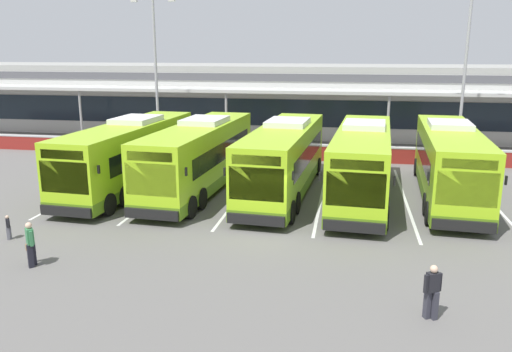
{
  "coord_description": "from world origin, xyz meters",
  "views": [
    {
      "loc": [
        3.32,
        -20.14,
        7.42
      ],
      "look_at": [
        -0.87,
        3.0,
        1.6
      ],
      "focal_mm": 36.17,
      "sensor_mm": 36.0,
      "label": 1
    }
  ],
  "objects_px": {
    "coach_bus_left_centre": "(200,158)",
    "coach_bus_centre": "(284,160)",
    "coach_bus_leftmost": "(130,156)",
    "pedestrian_child": "(8,226)",
    "pedestrian_in_dark_coat": "(432,290)",
    "pedestrian_with_handbag": "(30,243)",
    "lamp_post_west": "(156,65)",
    "coach_bus_rightmost": "(449,164)",
    "coach_bus_right_centre": "(362,164)",
    "lamp_post_centre": "(465,67)"
  },
  "relations": [
    {
      "from": "coach_bus_right_centre",
      "to": "pedestrian_child",
      "type": "relative_size",
      "value": 12.23
    },
    {
      "from": "coach_bus_left_centre",
      "to": "pedestrian_in_dark_coat",
      "type": "xyz_separation_m",
      "value": [
        10.24,
        -12.06,
        -0.91
      ]
    },
    {
      "from": "coach_bus_centre",
      "to": "lamp_post_west",
      "type": "distance_m",
      "value": 15.68
    },
    {
      "from": "coach_bus_rightmost",
      "to": "coach_bus_leftmost",
      "type": "bearing_deg",
      "value": -176.25
    },
    {
      "from": "coach_bus_rightmost",
      "to": "coach_bus_right_centre",
      "type": "bearing_deg",
      "value": -168.4
    },
    {
      "from": "pedestrian_child",
      "to": "coach_bus_left_centre",
      "type": "bearing_deg",
      "value": 57.55
    },
    {
      "from": "coach_bus_left_centre",
      "to": "coach_bus_centre",
      "type": "xyz_separation_m",
      "value": [
        4.51,
        0.08,
        0.0
      ]
    },
    {
      "from": "pedestrian_with_handbag",
      "to": "lamp_post_west",
      "type": "bearing_deg",
      "value": 98.86
    },
    {
      "from": "coach_bus_rightmost",
      "to": "lamp_post_centre",
      "type": "distance_m",
      "value": 10.73
    },
    {
      "from": "coach_bus_centre",
      "to": "pedestrian_with_handbag",
      "type": "height_order",
      "value": "coach_bus_centre"
    },
    {
      "from": "pedestrian_child",
      "to": "coach_bus_centre",
      "type": "bearing_deg",
      "value": 40.96
    },
    {
      "from": "coach_bus_leftmost",
      "to": "lamp_post_west",
      "type": "height_order",
      "value": "lamp_post_west"
    },
    {
      "from": "coach_bus_right_centre",
      "to": "pedestrian_with_handbag",
      "type": "height_order",
      "value": "coach_bus_right_centre"
    },
    {
      "from": "coach_bus_rightmost",
      "to": "pedestrian_with_handbag",
      "type": "bearing_deg",
      "value": -143.74
    },
    {
      "from": "coach_bus_left_centre",
      "to": "lamp_post_west",
      "type": "xyz_separation_m",
      "value": [
        -6.29,
        10.53,
        4.5
      ]
    },
    {
      "from": "coach_bus_leftmost",
      "to": "pedestrian_in_dark_coat",
      "type": "bearing_deg",
      "value": -39.98
    },
    {
      "from": "coach_bus_left_centre",
      "to": "coach_bus_right_centre",
      "type": "distance_m",
      "value": 8.5
    },
    {
      "from": "pedestrian_in_dark_coat",
      "to": "lamp_post_west",
      "type": "height_order",
      "value": "lamp_post_west"
    },
    {
      "from": "lamp_post_west",
      "to": "lamp_post_centre",
      "type": "relative_size",
      "value": 1.0
    },
    {
      "from": "coach_bus_left_centre",
      "to": "pedestrian_child",
      "type": "bearing_deg",
      "value": -122.45
    },
    {
      "from": "coach_bus_leftmost",
      "to": "pedestrian_child",
      "type": "xyz_separation_m",
      "value": [
        -1.62,
        -8.27,
        -1.24
      ]
    },
    {
      "from": "coach_bus_centre",
      "to": "pedestrian_with_handbag",
      "type": "xyz_separation_m",
      "value": [
        -7.47,
        -10.85,
        -0.93
      ]
    },
    {
      "from": "coach_bus_rightmost",
      "to": "pedestrian_child",
      "type": "height_order",
      "value": "coach_bus_rightmost"
    },
    {
      "from": "coach_bus_leftmost",
      "to": "coach_bus_left_centre",
      "type": "distance_m",
      "value": 3.82
    },
    {
      "from": "coach_bus_rightmost",
      "to": "pedestrian_child",
      "type": "relative_size",
      "value": 12.23
    },
    {
      "from": "lamp_post_centre",
      "to": "coach_bus_centre",
      "type": "bearing_deg",
      "value": -136.02
    },
    {
      "from": "coach_bus_leftmost",
      "to": "coach_bus_right_centre",
      "type": "xyz_separation_m",
      "value": [
        12.31,
        0.2,
        0.0
      ]
    },
    {
      "from": "coach_bus_left_centre",
      "to": "pedestrian_with_handbag",
      "type": "xyz_separation_m",
      "value": [
        -2.97,
        -10.76,
        -0.93
      ]
    },
    {
      "from": "pedestrian_child",
      "to": "pedestrian_with_handbag",
      "type": "bearing_deg",
      "value": -41.91
    },
    {
      "from": "coach_bus_leftmost",
      "to": "coach_bus_rightmost",
      "type": "relative_size",
      "value": 1.0
    },
    {
      "from": "lamp_post_west",
      "to": "lamp_post_centre",
      "type": "distance_m",
      "value": 21.36
    },
    {
      "from": "coach_bus_right_centre",
      "to": "lamp_post_centre",
      "type": "relative_size",
      "value": 1.12
    },
    {
      "from": "coach_bus_rightmost",
      "to": "coach_bus_centre",
      "type": "bearing_deg",
      "value": -174.97
    },
    {
      "from": "coach_bus_right_centre",
      "to": "coach_bus_centre",
      "type": "bearing_deg",
      "value": 177.76
    },
    {
      "from": "lamp_post_centre",
      "to": "coach_bus_leftmost",
      "type": "bearing_deg",
      "value": -150.79
    },
    {
      "from": "coach_bus_centre",
      "to": "pedestrian_in_dark_coat",
      "type": "distance_m",
      "value": 13.46
    },
    {
      "from": "coach_bus_leftmost",
      "to": "coach_bus_right_centre",
      "type": "bearing_deg",
      "value": 0.95
    },
    {
      "from": "pedestrian_in_dark_coat",
      "to": "lamp_post_west",
      "type": "xyz_separation_m",
      "value": [
        -16.52,
        22.59,
        5.42
      ]
    },
    {
      "from": "coach_bus_leftmost",
      "to": "pedestrian_child",
      "type": "bearing_deg",
      "value": -101.11
    },
    {
      "from": "pedestrian_with_handbag",
      "to": "pedestrian_child",
      "type": "height_order",
      "value": "pedestrian_with_handbag"
    },
    {
      "from": "pedestrian_with_handbag",
      "to": "pedestrian_child",
      "type": "relative_size",
      "value": 1.61
    },
    {
      "from": "coach_bus_leftmost",
      "to": "coach_bus_centre",
      "type": "bearing_deg",
      "value": 2.48
    },
    {
      "from": "coach_bus_leftmost",
      "to": "coach_bus_centre",
      "type": "relative_size",
      "value": 1.0
    },
    {
      "from": "coach_bus_left_centre",
      "to": "pedestrian_child",
      "type": "distance_m",
      "value": 10.2
    },
    {
      "from": "pedestrian_child",
      "to": "lamp_post_west",
      "type": "relative_size",
      "value": 0.09
    },
    {
      "from": "coach_bus_leftmost",
      "to": "coach_bus_rightmost",
      "type": "bearing_deg",
      "value": 3.75
    },
    {
      "from": "coach_bus_left_centre",
      "to": "pedestrian_child",
      "type": "xyz_separation_m",
      "value": [
        -5.43,
        -8.55,
        -1.24
      ]
    },
    {
      "from": "coach_bus_left_centre",
      "to": "pedestrian_child",
      "type": "relative_size",
      "value": 12.23
    },
    {
      "from": "lamp_post_west",
      "to": "pedestrian_in_dark_coat",
      "type": "bearing_deg",
      "value": -53.82
    },
    {
      "from": "coach_bus_rightmost",
      "to": "lamp_post_centre",
      "type": "height_order",
      "value": "lamp_post_centre"
    }
  ]
}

